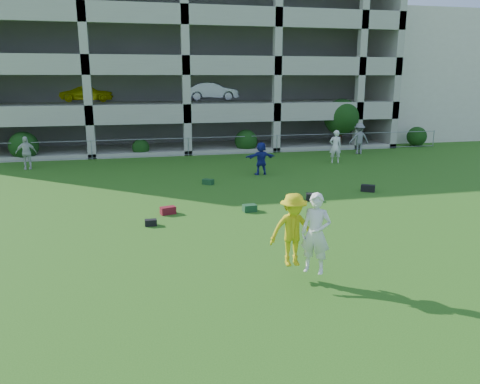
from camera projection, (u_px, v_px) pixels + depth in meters
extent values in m
plane|color=#235114|center=(276.00, 269.00, 12.41)|extent=(100.00, 100.00, 0.00)
cube|color=beige|center=(426.00, 77.00, 42.76)|extent=(16.00, 14.00, 10.00)
imported|color=silver|center=(26.00, 153.00, 25.73)|extent=(1.11, 0.56, 1.82)
imported|color=navy|center=(261.00, 158.00, 24.31)|extent=(1.61, 0.58, 1.71)
imported|color=white|center=(335.00, 147.00, 27.62)|extent=(0.79, 0.60, 1.95)
imported|color=slate|center=(359.00, 138.00, 30.98)|extent=(1.37, 0.86, 2.03)
cube|color=#570E18|center=(168.00, 210.00, 17.35)|extent=(0.61, 0.43, 0.28)
cube|color=black|center=(151.00, 223.00, 16.00)|extent=(0.40, 0.26, 0.22)
cube|color=#13361D|center=(250.00, 208.00, 17.71)|extent=(0.53, 0.39, 0.26)
cube|color=black|center=(311.00, 197.00, 19.27)|extent=(0.44, 0.44, 0.30)
cube|color=black|center=(368.00, 188.00, 20.79)|extent=(0.67, 0.58, 0.30)
cube|color=#143921|center=(208.00, 182.00, 22.19)|extent=(0.58, 0.55, 0.25)
imported|color=gold|center=(293.00, 230.00, 11.46)|extent=(1.19, 0.70, 1.83)
imported|color=silver|center=(316.00, 233.00, 11.23)|extent=(0.86, 0.81, 1.98)
cylinder|color=white|center=(295.00, 198.00, 11.26)|extent=(0.29, 0.27, 0.17)
cube|color=#9E998C|center=(168.00, 66.00, 41.97)|extent=(30.00, 0.50, 12.00)
cube|color=#9E998C|center=(353.00, 65.00, 38.82)|extent=(0.50, 14.00, 12.00)
cube|color=#9E998C|center=(178.00, 140.00, 36.97)|extent=(30.00, 14.00, 0.30)
cube|color=#9E998C|center=(176.00, 101.00, 36.26)|extent=(30.00, 14.00, 0.30)
cube|color=#9E998C|center=(175.00, 61.00, 35.54)|extent=(30.00, 14.00, 0.30)
cube|color=#9E998C|center=(174.00, 20.00, 34.83)|extent=(30.00, 14.00, 0.30)
cube|color=#9E998C|center=(187.00, 116.00, 29.92)|extent=(30.00, 0.30, 0.90)
cube|color=#9E998C|center=(186.00, 68.00, 29.21)|extent=(30.00, 0.30, 0.90)
cube|color=#9E998C|center=(185.00, 17.00, 28.49)|extent=(30.00, 0.30, 0.90)
cube|color=#9E998C|center=(85.00, 59.00, 27.87)|extent=(0.50, 0.50, 12.00)
cube|color=#9E998C|center=(186.00, 60.00, 29.19)|extent=(0.50, 0.50, 12.00)
cube|color=#9E998C|center=(277.00, 61.00, 30.51)|extent=(0.50, 0.50, 12.00)
cube|color=#9E998C|center=(361.00, 62.00, 31.83)|extent=(0.50, 0.50, 12.00)
cube|color=#605E59|center=(173.00, 64.00, 37.47)|extent=(29.00, 9.00, 11.60)
imported|color=#FCFF0D|center=(86.00, 92.00, 32.74)|extent=(4.03, 2.02, 1.32)
imported|color=#AEB1B5|center=(211.00, 91.00, 34.70)|extent=(4.07, 1.58, 1.32)
cylinder|color=gray|center=(92.00, 150.00, 28.92)|extent=(0.06, 0.06, 1.20)
cylinder|color=gray|center=(188.00, 147.00, 30.24)|extent=(0.06, 0.06, 1.20)
cylinder|color=gray|center=(277.00, 144.00, 31.56)|extent=(0.06, 0.06, 1.20)
cylinder|color=gray|center=(358.00, 141.00, 32.88)|extent=(0.06, 0.06, 1.20)
cylinder|color=gray|center=(434.00, 139.00, 34.20)|extent=(0.06, 0.06, 1.20)
cylinder|color=gray|center=(188.00, 138.00, 30.11)|extent=(36.00, 0.04, 0.04)
cylinder|color=gray|center=(188.00, 155.00, 30.36)|extent=(36.00, 0.04, 0.04)
sphere|color=#163D11|center=(24.00, 146.00, 28.54)|extent=(1.76, 1.76, 1.76)
sphere|color=#163D11|center=(141.00, 148.00, 30.16)|extent=(1.10, 1.10, 1.10)
sphere|color=#163D11|center=(246.00, 141.00, 31.65)|extent=(1.54, 1.54, 1.54)
cylinder|color=#382314|center=(341.00, 135.00, 33.32)|extent=(0.16, 0.16, 1.96)
sphere|color=#163D11|center=(341.00, 117.00, 33.02)|extent=(2.52, 2.52, 2.52)
sphere|color=#163D11|center=(417.00, 136.00, 34.52)|extent=(1.43, 1.43, 1.43)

